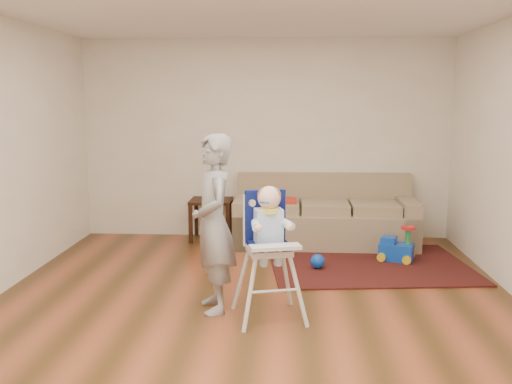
# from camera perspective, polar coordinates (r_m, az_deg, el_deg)

# --- Properties ---
(ground) EXTENTS (5.50, 5.50, 0.00)m
(ground) POSITION_cam_1_polar(r_m,az_deg,el_deg) (5.40, -0.24, -11.23)
(ground) COLOR #452B12
(ground) RESTS_ON ground
(room_envelope) EXTENTS (5.04, 5.52, 2.72)m
(room_envelope) POSITION_cam_1_polar(r_m,az_deg,el_deg) (5.58, 0.07, 9.11)
(room_envelope) COLOR silver
(room_envelope) RESTS_ON ground
(sofa) EXTENTS (2.35, 0.99, 0.90)m
(sofa) POSITION_cam_1_polar(r_m,az_deg,el_deg) (7.50, 6.87, -1.88)
(sofa) COLOR gray
(sofa) RESTS_ON ground
(side_table) EXTENTS (0.56, 0.56, 0.56)m
(side_table) POSITION_cam_1_polar(r_m,az_deg,el_deg) (7.80, -4.46, -2.72)
(side_table) COLOR black
(side_table) RESTS_ON ground
(area_rug) EXTENTS (2.39, 1.89, 0.02)m
(area_rug) POSITION_cam_1_polar(r_m,az_deg,el_deg) (6.74, 11.22, -7.14)
(area_rug) COLOR black
(area_rug) RESTS_ON ground
(ride_on_toy) EXTENTS (0.46, 0.39, 0.42)m
(ride_on_toy) POSITION_cam_1_polar(r_m,az_deg,el_deg) (6.91, 13.88, -4.95)
(ride_on_toy) COLOR blue
(ride_on_toy) RESTS_ON area_rug
(toy_ball) EXTENTS (0.16, 0.16, 0.16)m
(toy_ball) POSITION_cam_1_polar(r_m,az_deg,el_deg) (6.45, 6.17, -6.91)
(toy_ball) COLOR blue
(toy_ball) RESTS_ON area_rug
(high_chair) EXTENTS (0.66, 0.66, 1.17)m
(high_chair) POSITION_cam_1_polar(r_m,az_deg,el_deg) (4.93, 1.31, -6.32)
(high_chair) COLOR silver
(high_chair) RESTS_ON ground
(adult) EXTENTS (0.54, 0.67, 1.59)m
(adult) POSITION_cam_1_polar(r_m,az_deg,el_deg) (5.08, -4.25, -3.19)
(adult) COLOR #949497
(adult) RESTS_ON ground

